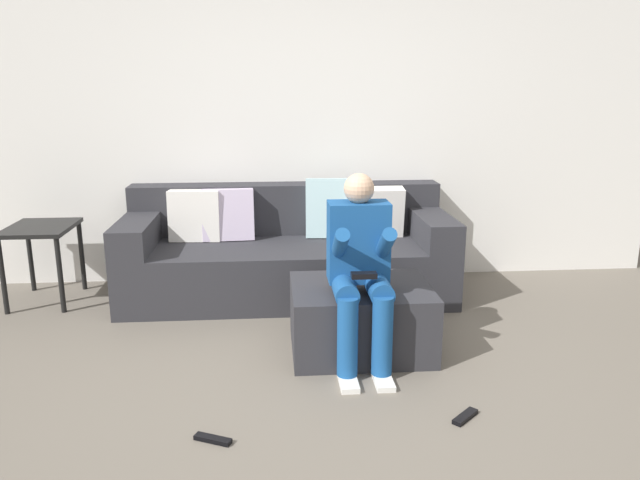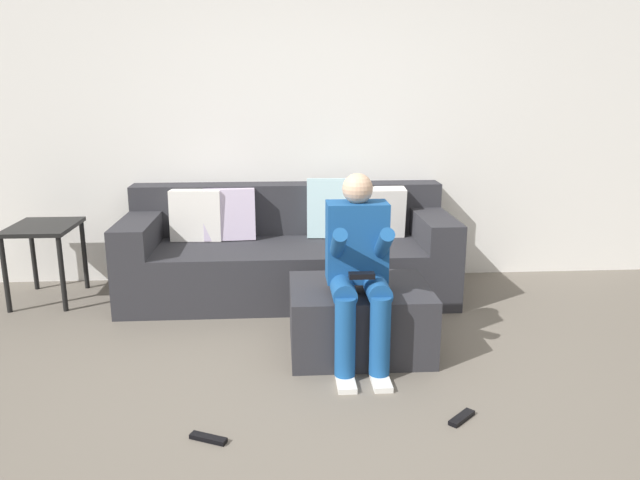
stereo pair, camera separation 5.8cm
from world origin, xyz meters
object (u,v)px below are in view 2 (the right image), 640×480
at_px(couch_sectional, 288,252).
at_px(ottoman, 359,318).
at_px(person_seated, 359,264).
at_px(remote_by_storage_bin, 208,438).
at_px(side_table, 44,237).
at_px(remote_near_ottoman, 462,418).

relative_size(couch_sectional, ottoman, 2.94).
bearing_deg(ottoman, person_seated, -100.54).
distance_m(ottoman, remote_by_storage_bin, 1.26).
height_order(ottoman, side_table, side_table).
bearing_deg(remote_by_storage_bin, couch_sectional, 103.53).
height_order(person_seated, remote_near_ottoman, person_seated).
distance_m(ottoman, person_seated, 0.44).
xyz_separation_m(ottoman, remote_by_storage_bin, (-0.81, -0.94, -0.19)).
height_order(ottoman, remote_near_ottoman, ottoman).
height_order(couch_sectional, person_seated, person_seated).
bearing_deg(remote_by_storage_bin, remote_near_ottoman, 29.32).
height_order(ottoman, person_seated, person_seated).
distance_m(remote_near_ottoman, remote_by_storage_bin, 1.21).
height_order(couch_sectional, ottoman, couch_sectional).
height_order(person_seated, remote_by_storage_bin, person_seated).
bearing_deg(remote_near_ottoman, couch_sectional, 69.52).
xyz_separation_m(ottoman, remote_near_ottoman, (0.39, -0.84, -0.19)).
xyz_separation_m(couch_sectional, side_table, (-1.81, -0.04, 0.16)).
xyz_separation_m(person_seated, remote_near_ottoman, (0.43, -0.66, -0.59)).
xyz_separation_m(ottoman, person_seated, (-0.03, -0.18, 0.39)).
bearing_deg(ottoman, side_table, 154.59).
relative_size(couch_sectional, remote_by_storage_bin, 13.71).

